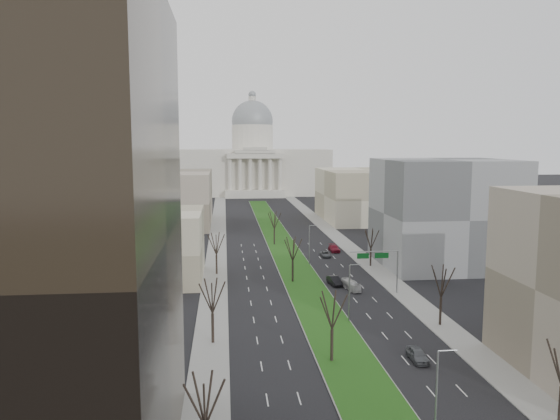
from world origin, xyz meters
TOP-DOWN VIEW (x-y plane):
  - ground at (0.00, 120.00)m, footprint 600.00×600.00m
  - median at (0.00, 118.99)m, footprint 8.00×222.03m
  - sidewalk_left at (-17.50, 95.00)m, footprint 5.00×330.00m
  - sidewalk_right at (17.50, 95.00)m, footprint 5.00×330.00m
  - capitol at (0.00, 269.59)m, footprint 80.00×46.00m
  - building_beige_left at (-33.00, 85.00)m, footprint 26.00×22.00m
  - building_grey_right at (34.00, 92.00)m, footprint 28.00×26.00m
  - building_far_left at (-35.00, 160.00)m, footprint 30.00×40.00m
  - building_far_right at (35.00, 165.00)m, footprint 30.00×40.00m
  - tree_left_near at (-17.20, 18.00)m, footprint 5.10×5.10m
  - tree_left_mid at (-17.20, 48.00)m, footprint 5.40×5.40m
  - tree_left_far at (-17.20, 88.00)m, footprint 5.28×5.28m
  - tree_right_mid at (17.20, 52.00)m, footprint 5.52×5.52m
  - tree_right_far at (17.20, 92.00)m, footprint 5.04×5.04m
  - tree_median_a at (-2.00, 40.00)m, footprint 5.40×5.40m
  - tree_median_b at (-2.00, 80.00)m, footprint 5.40×5.40m
  - tree_median_c at (-2.00, 120.00)m, footprint 5.40×5.40m
  - streetlamp_median_a at (3.76, 20.00)m, footprint 1.90×0.20m
  - streetlamp_median_b at (3.76, 55.00)m, footprint 1.90×0.20m
  - streetlamp_median_c at (3.76, 95.00)m, footprint 1.90×0.20m
  - mast_arm_signs at (13.49, 70.03)m, footprint 9.12×0.24m
  - car_grey_near at (9.02, 39.21)m, footprint 1.95×4.79m
  - car_black at (5.92, 77.17)m, footprint 2.46×5.28m
  - car_red at (12.43, 109.54)m, footprint 2.36×5.65m
  - car_grey_far at (9.03, 103.32)m, footprint 2.30×4.69m
  - box_van at (8.33, 73.34)m, footprint 2.55×6.60m

SIDE VIEW (x-z plane):
  - ground at x=0.00m, z-range 0.00..0.00m
  - sidewalk_left at x=-17.50m, z-range 0.00..0.15m
  - sidewalk_right at x=17.50m, z-range 0.00..0.15m
  - median at x=0.00m, z-range 0.00..0.20m
  - car_grey_far at x=9.03m, z-range 0.00..1.28m
  - car_grey_near at x=9.02m, z-range 0.00..1.63m
  - car_red at x=12.43m, z-range 0.00..1.63m
  - car_black at x=5.92m, z-range 0.00..1.67m
  - box_van at x=8.33m, z-range 0.00..1.79m
  - streetlamp_median_a at x=3.76m, z-range 0.23..9.39m
  - streetlamp_median_b at x=3.76m, z-range 0.23..9.39m
  - streetlamp_median_c at x=3.76m, z-range 0.23..9.39m
  - mast_arm_signs at x=13.49m, z-range 2.06..10.15m
  - tree_right_far at x=17.20m, z-range 1.99..11.07m
  - tree_left_near at x=-17.20m, z-range 2.02..11.20m
  - tree_left_far at x=-17.20m, z-range 2.09..11.59m
  - tree_left_mid at x=-17.20m, z-range 2.14..11.86m
  - tree_median_a at x=-2.00m, z-range 2.14..11.86m
  - tree_median_b at x=-2.00m, z-range 2.14..11.86m
  - tree_median_c at x=-2.00m, z-range 2.14..11.86m
  - building_beige_left at x=-33.00m, z-range 0.00..14.00m
  - tree_right_mid at x=17.20m, z-range 2.19..12.12m
  - building_far_left at x=-35.00m, z-range 0.00..18.00m
  - building_far_right at x=35.00m, z-range 0.00..18.00m
  - building_grey_right at x=34.00m, z-range 0.00..24.00m
  - capitol at x=0.00m, z-range -11.19..43.81m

